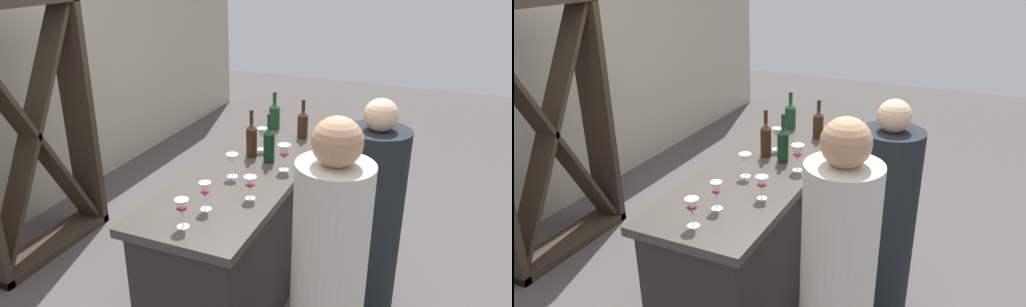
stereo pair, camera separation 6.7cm
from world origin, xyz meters
TOP-DOWN VIEW (x-y plane):
  - ground_plane at (0.00, 0.00)m, footprint 12.00×12.00m
  - bar_counter at (0.00, 0.00)m, footprint 2.10×0.65m
  - wine_rack at (-0.26, 1.65)m, footprint 1.06×0.28m
  - wine_bottle_leftmost_dark_green at (0.02, -0.08)m, footprint 0.07×0.07m
  - wine_bottle_second_left_amber_brown at (0.06, 0.06)m, footprint 0.07×0.07m
  - wine_bottle_center_amber_brown at (0.53, -0.14)m, footprint 0.08×0.08m
  - wine_bottle_second_right_olive_green at (0.63, 0.12)m, footprint 0.08×0.08m
  - wine_glass_near_left at (-0.07, -0.21)m, footprint 0.08×0.08m
  - wine_glass_near_center at (-0.49, -0.18)m, footprint 0.07×0.07m
  - wine_glass_near_right at (-0.69, -0.01)m, footprint 0.06×0.06m
  - wine_glass_far_left at (-0.89, 0.01)m, footprint 0.07×0.07m
  - wine_glass_far_center at (-0.28, 0.03)m, footprint 0.07×0.07m
  - wine_glass_far_right at (0.19, 0.04)m, footprint 0.07×0.07m
  - person_left_guest at (-0.75, -0.69)m, footprint 0.46×0.46m
  - person_center_guest at (0.02, -0.75)m, footprint 0.42×0.42m

SIDE VIEW (x-z plane):
  - ground_plane at x=0.00m, z-range 0.00..0.00m
  - bar_counter at x=0.00m, z-range 0.00..0.93m
  - person_center_guest at x=0.02m, z-range -0.06..1.35m
  - person_left_guest at x=-0.75m, z-range -0.06..1.48m
  - wine_rack at x=-0.26m, z-range 0.00..1.90m
  - wine_glass_near_center at x=-0.49m, z-range 0.95..1.08m
  - wine_glass_far_left at x=-0.89m, z-range 0.95..1.10m
  - wine_glass_far_center at x=-0.28m, z-range 0.96..1.10m
  - wine_bottle_center_amber_brown at x=0.53m, z-range 0.89..1.17m
  - wine_bottle_second_right_olive_green at x=0.63m, z-range 0.89..1.17m
  - wine_glass_near_right at x=-0.69m, z-range 0.95..1.11m
  - wine_glass_far_right at x=0.19m, z-range 0.96..1.11m
  - wine_glass_near_left at x=-0.07m, z-range 0.95..1.12m
  - wine_bottle_second_left_amber_brown at x=0.06m, z-range 0.89..1.20m
  - wine_bottle_leftmost_dark_green at x=0.02m, z-range 0.88..1.20m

